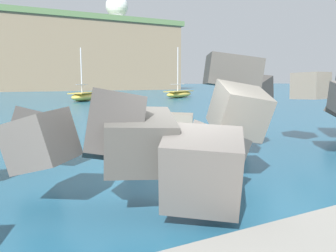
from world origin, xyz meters
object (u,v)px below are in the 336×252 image
mooring_buoy_inner (82,99)px  radar_dome (117,9)px  boat_near_right (179,94)px  boat_near_left (84,96)px

mooring_buoy_inner → radar_dome: (23.08, 53.08, 21.44)m
boat_near_right → mooring_buoy_inner: 13.31m
mooring_buoy_inner → radar_dome: radar_dome is taller
boat_near_right → mooring_buoy_inner: boat_near_right is taller
boat_near_right → boat_near_left: bearing=-173.7°
mooring_buoy_inner → boat_near_right: bearing=4.8°
mooring_buoy_inner → boat_near_left: bearing=-73.3°
boat_near_left → mooring_buoy_inner: size_ratio=13.24×
boat_near_left → boat_near_right: boat_near_right is taller
mooring_buoy_inner → radar_dome: 61.73m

